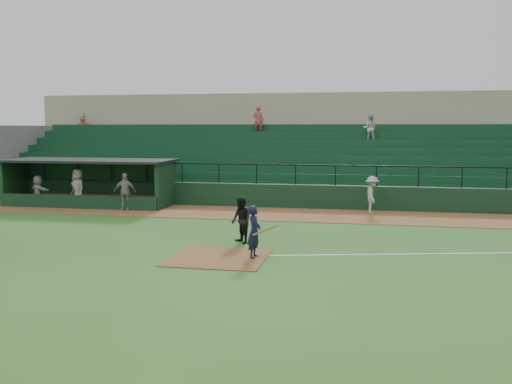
# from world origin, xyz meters

# --- Properties ---
(ground) EXTENTS (90.00, 90.00, 0.00)m
(ground) POSITION_xyz_m (0.00, 0.00, 0.00)
(ground) COLOR #2A5D1E
(ground) RESTS_ON ground
(warning_track) EXTENTS (40.00, 4.00, 0.03)m
(warning_track) POSITION_xyz_m (0.00, 8.00, 0.01)
(warning_track) COLOR brown
(warning_track) RESTS_ON ground
(home_plate_dirt) EXTENTS (3.00, 3.00, 0.03)m
(home_plate_dirt) POSITION_xyz_m (0.00, -1.00, 0.01)
(home_plate_dirt) COLOR brown
(home_plate_dirt) RESTS_ON ground
(foul_line) EXTENTS (17.49, 4.44, 0.01)m
(foul_line) POSITION_xyz_m (8.00, 1.20, 0.01)
(foul_line) COLOR white
(foul_line) RESTS_ON ground
(stadium_structure) EXTENTS (38.00, 13.08, 6.40)m
(stadium_structure) POSITION_xyz_m (-0.00, 16.46, 2.30)
(stadium_structure) COLOR black
(stadium_structure) RESTS_ON ground
(dugout) EXTENTS (8.90, 3.20, 2.42)m
(dugout) POSITION_xyz_m (-9.75, 9.56, 1.33)
(dugout) COLOR black
(dugout) RESTS_ON ground
(batter_at_plate) EXTENTS (1.02, 0.69, 1.68)m
(batter_at_plate) POSITION_xyz_m (1.11, -0.85, 0.84)
(batter_at_plate) COLOR black
(batter_at_plate) RESTS_ON ground
(umpire) EXTENTS (0.99, 1.02, 1.65)m
(umpire) POSITION_xyz_m (0.20, 1.29, 0.83)
(umpire) COLOR black
(umpire) RESTS_ON ground
(runner) EXTENTS (0.73, 1.18, 1.77)m
(runner) POSITION_xyz_m (4.80, 8.98, 0.91)
(runner) COLOR #A7A29C
(runner) RESTS_ON warning_track
(dugout_player_a) EXTENTS (1.14, 0.65, 1.83)m
(dugout_player_a) POSITION_xyz_m (-7.12, 7.69, 0.95)
(dugout_player_a) COLOR gray
(dugout_player_a) RESTS_ON warning_track
(dugout_player_b) EXTENTS (1.13, 1.03, 1.95)m
(dugout_player_b) POSITION_xyz_m (-9.94, 8.29, 1.00)
(dugout_player_b) COLOR gray
(dugout_player_b) RESTS_ON warning_track
(dugout_player_c) EXTENTS (1.53, 1.10, 1.59)m
(dugout_player_c) POSITION_xyz_m (-12.08, 8.10, 0.83)
(dugout_player_c) COLOR #A4A099
(dugout_player_c) RESTS_ON warning_track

